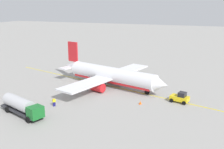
{
  "coord_description": "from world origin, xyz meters",
  "views": [
    {
      "loc": [
        23.08,
        -57.14,
        19.32
      ],
      "look_at": [
        0.0,
        0.0,
        3.0
      ],
      "focal_mm": 42.8,
      "sensor_mm": 36.0,
      "label": 1
    }
  ],
  "objects": [
    {
      "name": "airplane",
      "position": [
        -0.46,
        0.12,
        2.7
      ],
      "size": [
        30.15,
        30.01,
        9.76
      ],
      "color": "white",
      "rests_on": "ground"
    },
    {
      "name": "taxi_line_marking",
      "position": [
        0.0,
        0.0,
        0.01
      ],
      "size": [
        66.26,
        17.93,
        0.01
      ],
      "primitive_type": "cube",
      "rotation": [
        0.0,
        0.0,
        -0.26
      ],
      "color": "yellow",
      "rests_on": "ground"
    },
    {
      "name": "pushback_tug",
      "position": [
        16.79,
        -4.76,
        1.01
      ],
      "size": [
        3.94,
        2.96,
        2.2
      ],
      "color": "yellow",
      "rests_on": "ground"
    },
    {
      "name": "refueling_worker",
      "position": [
        -5.68,
        -16.11,
        0.82
      ],
      "size": [
        0.59,
        0.63,
        1.71
      ],
      "color": "navy",
      "rests_on": "ground"
    },
    {
      "name": "fuel_tanker",
      "position": [
        -8.61,
        -21.81,
        1.73
      ],
      "size": [
        10.92,
        5.74,
        3.15
      ],
      "color": "#2D2D33",
      "rests_on": "ground"
    },
    {
      "name": "safety_cone_nose",
      "position": [
        9.62,
        -8.81,
        0.34
      ],
      "size": [
        0.61,
        0.61,
        0.68
      ],
      "primitive_type": "cone",
      "color": "#F2590F",
      "rests_on": "ground"
    },
    {
      "name": "ground_plane",
      "position": [
        0.0,
        0.0,
        0.0
      ],
      "size": [
        400.0,
        400.0,
        0.0
      ],
      "primitive_type": "plane",
      "color": "#9E9B96"
    },
    {
      "name": "safety_cone_wingtip",
      "position": [
        15.05,
        -1.5,
        0.31
      ],
      "size": [
        0.57,
        0.57,
        0.63
      ],
      "primitive_type": "cone",
      "color": "#F2590F",
      "rests_on": "ground"
    }
  ]
}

